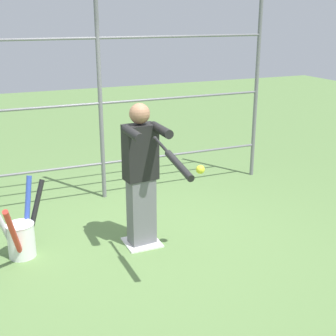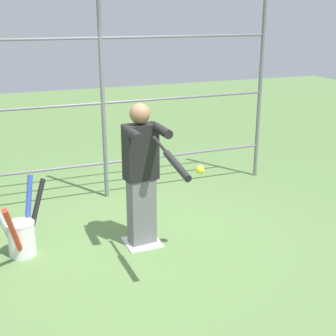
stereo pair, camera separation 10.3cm
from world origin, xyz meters
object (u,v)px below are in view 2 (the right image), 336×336
Objects in this scene: softball_in_flight at (200,170)px; bat_bucket at (21,234)px; batter at (141,171)px; baseball_bat_swinging at (174,162)px.

softball_in_flight reaches higher than bat_bucket.
baseball_bat_swinging is (0.01, 0.97, 0.40)m from batter.
batter is 1.84× the size of bat_bucket.
softball_in_flight is (-0.50, 0.46, 0.10)m from batter.
softball_in_flight is at bearing 158.55° from bat_bucket.
softball_in_flight is at bearing 137.13° from batter.
baseball_bat_swinging is 1.00× the size of bat_bucket.
batter reaches higher than baseball_bat_swinging.
softball_in_flight is 0.11× the size of bat_bucket.
baseball_bat_swinging reaches higher than softball_in_flight.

